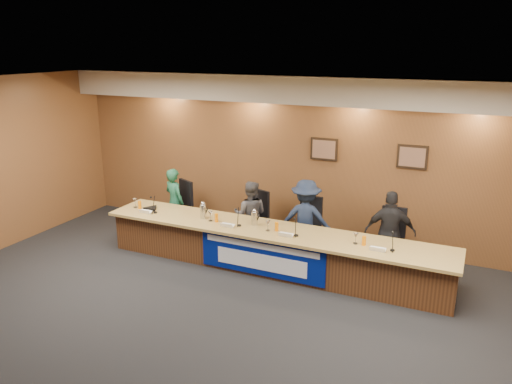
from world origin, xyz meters
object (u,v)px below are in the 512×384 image
at_px(banner, 261,257).
at_px(office_chair_a, 178,210).
at_px(panelist_a, 175,202).
at_px(speakerphone, 151,208).
at_px(panelist_c, 306,219).
at_px(panelist_d, 390,233).
at_px(carafe_left, 203,212).
at_px(dais_body, 271,250).
at_px(office_chair_d, 390,244).
at_px(carafe_mid, 255,219).
at_px(panelist_b, 250,215).
at_px(office_chair_b, 253,222).
at_px(office_chair_c, 307,230).

bearing_deg(banner, office_chair_a, 153.08).
height_order(panelist_a, speakerphone, panelist_a).
bearing_deg(panelist_c, panelist_d, 169.71).
bearing_deg(office_chair_a, panelist_d, 22.68).
bearing_deg(panelist_c, carafe_left, 14.57).
bearing_deg(dais_body, office_chair_d, 23.68).
xyz_separation_m(panelist_a, carafe_left, (1.13, -0.77, 0.19)).
bearing_deg(carafe_mid, panelist_b, 120.44).
bearing_deg(panelist_b, office_chair_b, -105.21).
relative_size(banner, panelist_a, 1.60).
bearing_deg(panelist_d, office_chair_b, -14.44).
bearing_deg(speakerphone, office_chair_d, 11.37).
relative_size(office_chair_a, speakerphone, 1.50).
bearing_deg(office_chair_c, office_chair_d, -1.66).
height_order(panelist_c, speakerphone, panelist_c).
bearing_deg(banner, office_chair_c, 73.37).
distance_m(banner, panelist_b, 1.37).
height_order(office_chair_c, office_chair_d, same).
bearing_deg(panelist_b, banner, 107.68).
relative_size(panelist_b, speakerphone, 4.10).
distance_m(banner, office_chair_d, 2.23).
bearing_deg(banner, speakerphone, 171.41).
distance_m(carafe_mid, speakerphone, 2.11).
bearing_deg(office_chair_b, speakerphone, -133.22).
relative_size(dais_body, speakerphone, 18.75).
relative_size(panelist_a, office_chair_d, 2.87).
xyz_separation_m(dais_body, panelist_b, (-0.73, 0.71, 0.31)).
bearing_deg(carafe_left, carafe_mid, 4.55).
xyz_separation_m(office_chair_b, office_chair_c, (1.10, 0.00, 0.00)).
height_order(office_chair_a, speakerphone, speakerphone).
relative_size(panelist_b, panelist_c, 0.90).
bearing_deg(banner, carafe_mid, 126.51).
bearing_deg(office_chair_b, office_chair_d, 19.90).
xyz_separation_m(panelist_a, office_chair_d, (4.28, 0.10, -0.21)).
distance_m(panelist_b, panelist_c, 1.10).
distance_m(dais_body, carafe_left, 1.40).
distance_m(office_chair_b, carafe_mid, 0.97).
bearing_deg(panelist_d, panelist_c, -12.23).
xyz_separation_m(panelist_b, office_chair_c, (1.10, 0.10, -0.18)).
height_order(banner, panelist_a, panelist_a).
bearing_deg(speakerphone, panelist_d, 10.08).
bearing_deg(office_chair_a, office_chair_b, 24.02).
height_order(panelist_b, office_chair_d, panelist_b).
distance_m(panelist_a, panelist_d, 4.28).
xyz_separation_m(panelist_c, speakerphone, (-2.80, -0.76, 0.05)).
distance_m(dais_body, office_chair_d, 2.03).
relative_size(panelist_b, office_chair_d, 2.73).
bearing_deg(speakerphone, carafe_mid, 1.88).
relative_size(office_chair_a, office_chair_c, 1.00).
height_order(panelist_b, office_chair_c, panelist_b).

